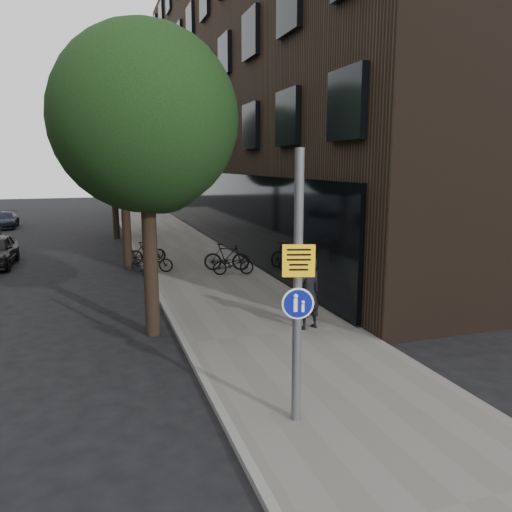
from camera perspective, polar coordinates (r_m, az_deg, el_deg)
name	(u,v)px	position (r m, az deg, el deg)	size (l,w,h in m)	color
ground	(325,397)	(9.68, 7.86, -15.71)	(120.00, 120.00, 0.00)	black
sidewalk	(213,278)	(18.73, -4.98, -2.50)	(4.50, 60.00, 0.12)	#615F5A
curb_edge	(152,282)	(18.36, -11.84, -2.94)	(0.15, 60.00, 0.13)	slate
building_right_dark_brick	(296,86)	(32.60, 4.55, 18.83)	(12.00, 40.00, 18.00)	black
street_tree_near	(148,128)	(12.51, -12.29, 14.15)	(4.40, 4.40, 7.50)	black
street_tree_mid	(124,142)	(20.97, -14.86, 12.49)	(5.00, 5.00, 7.80)	black
street_tree_far	(113,148)	(29.95, -15.98, 11.74)	(5.00, 5.00, 7.80)	black
signpost	(298,289)	(7.86, 4.78, -3.76)	(0.49, 0.17, 4.38)	#595B5E
pedestrian	(309,293)	(12.68, 6.05, -4.25)	(0.67, 0.44, 1.85)	black
parked_bike_facade_near	(233,264)	(18.88, -2.62, -0.92)	(0.54, 1.54, 0.81)	black
parked_bike_facade_far	(227,257)	(19.61, -3.36, -0.10)	(0.51, 1.79, 1.08)	black
parked_bike_curb_near	(152,262)	(19.66, -11.79, -0.64)	(0.55, 1.59, 0.84)	black
parked_bike_curb_far	(147,253)	(21.36, -12.34, 0.37)	(0.45, 1.58, 0.95)	black
parked_car_far	(5,220)	(37.67, -26.75, 3.70)	(1.50, 3.68, 1.07)	#1A202F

